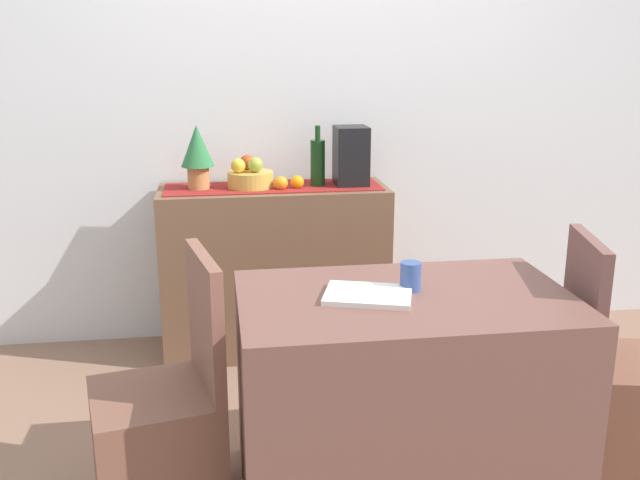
% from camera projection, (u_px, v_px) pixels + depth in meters
% --- Properties ---
extents(ground_plane, '(6.40, 6.40, 0.02)m').
position_uv_depth(ground_plane, '(350.00, 437.00, 2.92)').
color(ground_plane, '#866350').
rests_on(ground_plane, ground).
extents(room_wall_rear, '(6.40, 0.06, 2.70)m').
position_uv_depth(room_wall_rear, '(310.00, 81.00, 3.68)').
color(room_wall_rear, silver).
rests_on(room_wall_rear, ground).
extents(sideboard_console, '(1.13, 0.42, 0.85)m').
position_uv_depth(sideboard_console, '(275.00, 269.00, 3.65)').
color(sideboard_console, brown).
rests_on(sideboard_console, ground).
extents(table_runner, '(1.06, 0.32, 0.01)m').
position_uv_depth(table_runner, '(273.00, 187.00, 3.53)').
color(table_runner, maroon).
rests_on(table_runner, sideboard_console).
extents(fruit_bowl, '(0.23, 0.23, 0.08)m').
position_uv_depth(fruit_bowl, '(251.00, 179.00, 3.51)').
color(fruit_bowl, gold).
rests_on(fruit_bowl, table_runner).
extents(apple_center, '(0.07, 0.07, 0.07)m').
position_uv_depth(apple_center, '(247.00, 162.00, 3.55)').
color(apple_center, '#AB3E18').
rests_on(apple_center, fruit_bowl).
extents(apple_rear, '(0.07, 0.07, 0.07)m').
position_uv_depth(apple_rear, '(238.00, 166.00, 3.45)').
color(apple_rear, gold).
rests_on(apple_rear, fruit_bowl).
extents(apple_upper, '(0.07, 0.07, 0.07)m').
position_uv_depth(apple_upper, '(255.00, 165.00, 3.47)').
color(apple_upper, '#919F34').
rests_on(apple_upper, fruit_bowl).
extents(wine_bottle, '(0.07, 0.07, 0.30)m').
position_uv_depth(wine_bottle, '(318.00, 162.00, 3.53)').
color(wine_bottle, '#153B16').
rests_on(wine_bottle, sideboard_console).
extents(coffee_maker, '(0.16, 0.18, 0.29)m').
position_uv_depth(coffee_maker, '(351.00, 156.00, 3.55)').
color(coffee_maker, black).
rests_on(coffee_maker, sideboard_console).
extents(potted_plant, '(0.16, 0.16, 0.31)m').
position_uv_depth(potted_plant, '(197.00, 152.00, 3.43)').
color(potted_plant, '#BE7B46').
rests_on(potted_plant, sideboard_console).
extents(orange_loose_mid, '(0.07, 0.07, 0.07)m').
position_uv_depth(orange_loose_mid, '(297.00, 182.00, 3.49)').
color(orange_loose_mid, orange).
rests_on(orange_loose_mid, sideboard_console).
extents(orange_loose_end, '(0.07, 0.07, 0.07)m').
position_uv_depth(orange_loose_end, '(281.00, 183.00, 3.47)').
color(orange_loose_end, orange).
rests_on(orange_loose_end, sideboard_console).
extents(dining_table, '(1.11, 0.70, 0.74)m').
position_uv_depth(dining_table, '(402.00, 397.00, 2.46)').
color(dining_table, brown).
rests_on(dining_table, ground).
extents(open_book, '(0.33, 0.28, 0.02)m').
position_uv_depth(open_book, '(368.00, 295.00, 2.34)').
color(open_book, white).
rests_on(open_book, dining_table).
extents(coffee_cup, '(0.07, 0.07, 0.10)m').
position_uv_depth(coffee_cup, '(411.00, 276.00, 2.40)').
color(coffee_cup, '#344E8F').
rests_on(coffee_cup, dining_table).
extents(chair_near_window, '(0.47, 0.47, 0.90)m').
position_uv_depth(chair_near_window, '(162.00, 442.00, 2.37)').
color(chair_near_window, brown).
rests_on(chair_near_window, ground).
extents(chair_by_corner, '(0.48, 0.48, 0.90)m').
position_uv_depth(chair_by_corner, '(619.00, 406.00, 2.60)').
color(chair_by_corner, brown).
rests_on(chair_by_corner, ground).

